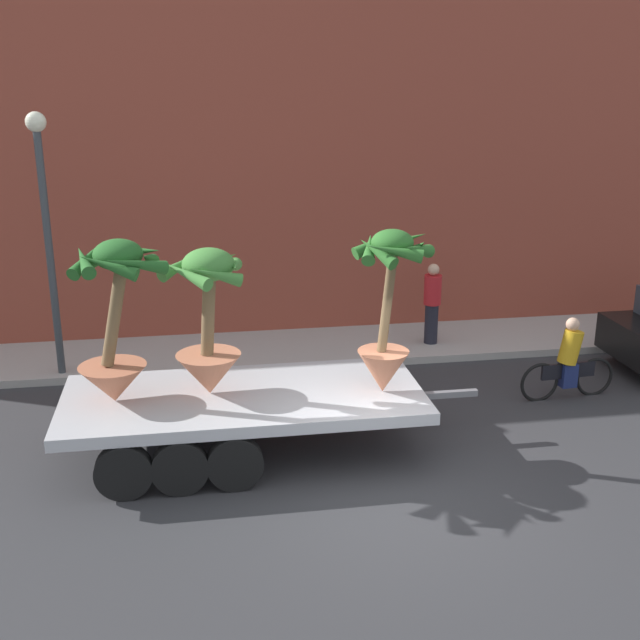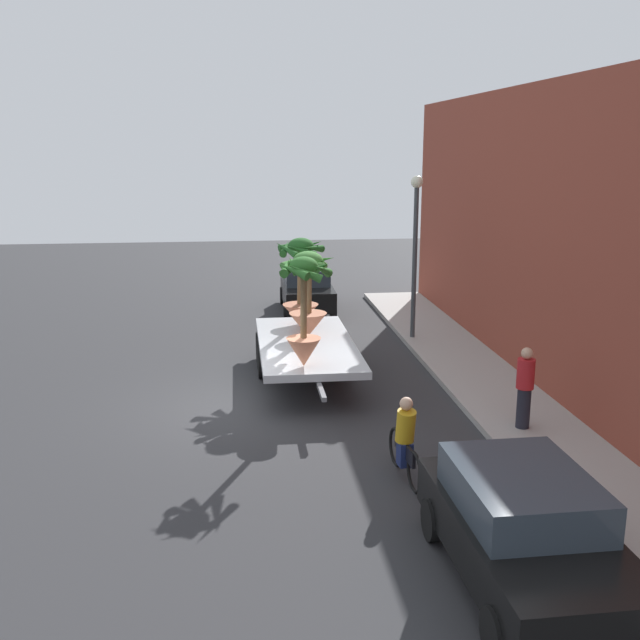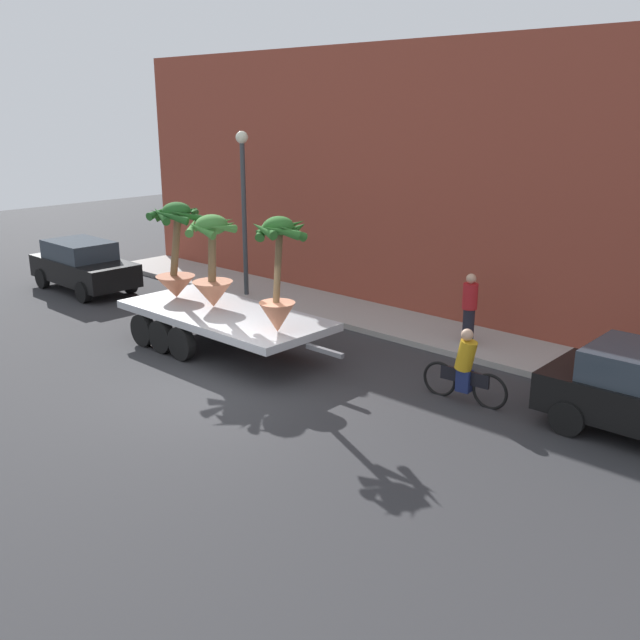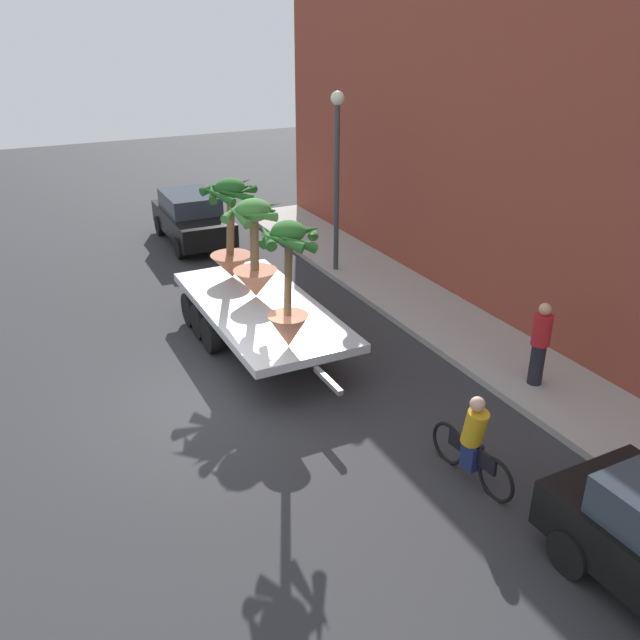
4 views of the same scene
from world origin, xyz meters
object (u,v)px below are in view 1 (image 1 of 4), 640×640
at_px(potted_palm_middle, 115,327).
at_px(potted_palm_front, 388,312).
at_px(flatbed_trailer, 228,408).
at_px(pedestrian_near_gate, 432,302).
at_px(cyclist, 569,363).
at_px(potted_palm_rear, 208,328).
at_px(street_lamp, 45,212).

relative_size(potted_palm_middle, potted_palm_front, 0.97).
height_order(flatbed_trailer, pedestrian_near_gate, pedestrian_near_gate).
distance_m(flatbed_trailer, cyclist, 6.25).
height_order(potted_palm_rear, potted_palm_middle, potted_palm_middle).
xyz_separation_m(flatbed_trailer, cyclist, (6.13, 1.21, -0.09)).
xyz_separation_m(pedestrian_near_gate, street_lamp, (-7.44, -0.52, 2.19)).
xyz_separation_m(potted_palm_rear, potted_palm_front, (2.64, -0.36, 0.22)).
bearing_deg(potted_palm_front, pedestrian_near_gate, 64.62).
height_order(flatbed_trailer, cyclist, cyclist).
distance_m(potted_palm_middle, cyclist, 7.93).
height_order(pedestrian_near_gate, street_lamp, street_lamp).
xyz_separation_m(cyclist, pedestrian_near_gate, (-1.67, 2.88, 0.37)).
relative_size(flatbed_trailer, potted_palm_front, 2.58).
distance_m(potted_palm_front, cyclist, 4.31).
xyz_separation_m(flatbed_trailer, potted_palm_rear, (-0.23, 0.10, 1.26)).
xyz_separation_m(potted_palm_rear, potted_palm_middle, (-1.33, -0.08, 0.11)).
distance_m(potted_palm_rear, potted_palm_front, 2.67).
height_order(cyclist, street_lamp, street_lamp).
xyz_separation_m(potted_palm_front, pedestrian_near_gate, (2.06, 4.34, -1.20)).
distance_m(potted_palm_middle, potted_palm_front, 3.98).
bearing_deg(street_lamp, pedestrian_near_gate, 4.00).
bearing_deg(potted_palm_rear, potted_palm_front, -7.67).
bearing_deg(street_lamp, cyclist, -14.49).
distance_m(potted_palm_rear, street_lamp, 4.58).
bearing_deg(pedestrian_near_gate, potted_palm_front, -115.38).
bearing_deg(pedestrian_near_gate, cyclist, -59.79).
distance_m(potted_palm_middle, pedestrian_near_gate, 7.35).
height_order(flatbed_trailer, street_lamp, street_lamp).
relative_size(potted_palm_rear, pedestrian_near_gate, 1.31).
height_order(potted_palm_middle, potted_palm_front, potted_palm_front).
bearing_deg(potted_palm_rear, flatbed_trailer, -22.76).
relative_size(flatbed_trailer, cyclist, 3.51).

